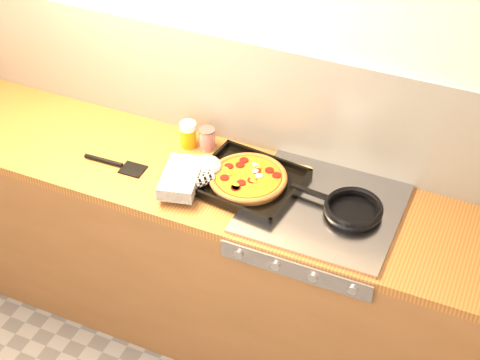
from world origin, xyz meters
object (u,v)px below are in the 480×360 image
at_px(frying_pan, 352,209).
at_px(tomato_can, 207,139).
at_px(pizza_on_tray, 230,178).
at_px(juice_glass, 188,134).

xyz_separation_m(frying_pan, tomato_can, (-0.71, 0.17, 0.01)).
height_order(pizza_on_tray, tomato_can, tomato_can).
xyz_separation_m(pizza_on_tray, juice_glass, (-0.28, 0.18, 0.02)).
bearing_deg(tomato_can, frying_pan, -13.56).
bearing_deg(frying_pan, tomato_can, 166.44).
xyz_separation_m(pizza_on_tray, tomato_can, (-0.20, 0.20, 0.01)).
xyz_separation_m(frying_pan, juice_glass, (-0.79, 0.15, 0.03)).
bearing_deg(juice_glass, frying_pan, -11.02).
relative_size(pizza_on_tray, tomato_can, 5.65).
bearing_deg(pizza_on_tray, frying_pan, 2.88).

